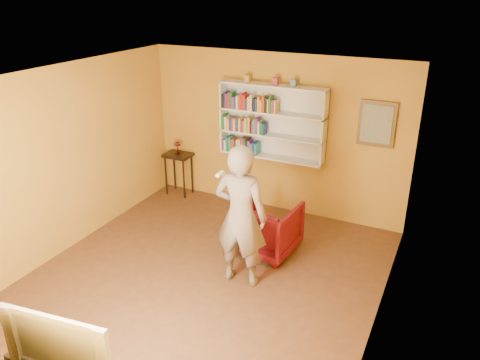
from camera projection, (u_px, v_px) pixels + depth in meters
name	position (u px, v px, depth m)	size (l,w,h in m)	color
room_shell	(200.00, 213.00, 5.93)	(5.30, 5.80, 2.88)	#4A2B17
bookshelf	(273.00, 122.00, 7.69)	(1.80, 0.29, 1.23)	silver
books_row_lower	(241.00, 145.00, 8.00)	(0.64, 0.19, 0.27)	#682776
books_row_middle	(245.00, 125.00, 7.83)	(0.77, 0.19, 0.26)	#16661E
books_row_upper	(249.00, 103.00, 7.64)	(0.96, 0.19, 0.27)	black
ornament_left	(247.00, 79.00, 7.56)	(0.08, 0.08, 0.12)	#B18532
ornament_centre	(276.00, 81.00, 7.36)	(0.09, 0.09, 0.12)	#A03543
ornament_right	(294.00, 83.00, 7.24)	(0.08, 0.08, 0.11)	slate
framed_painting	(377.00, 124.00, 7.01)	(0.55, 0.05, 0.70)	#533A17
console_table	(178.00, 161.00, 8.65)	(0.49, 0.37, 0.80)	black
ruby_lustre	(177.00, 145.00, 8.53)	(0.14, 0.14, 0.23)	maroon
armchair	(267.00, 228.00, 6.87)	(0.83, 0.86, 0.78)	#4E0511
person	(241.00, 216.00, 5.95)	(0.70, 0.46, 1.93)	#6D5E50
game_remote	(220.00, 174.00, 5.60)	(0.04, 0.15, 0.04)	white
television	(64.00, 337.00, 4.20)	(1.09, 0.14, 0.63)	black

